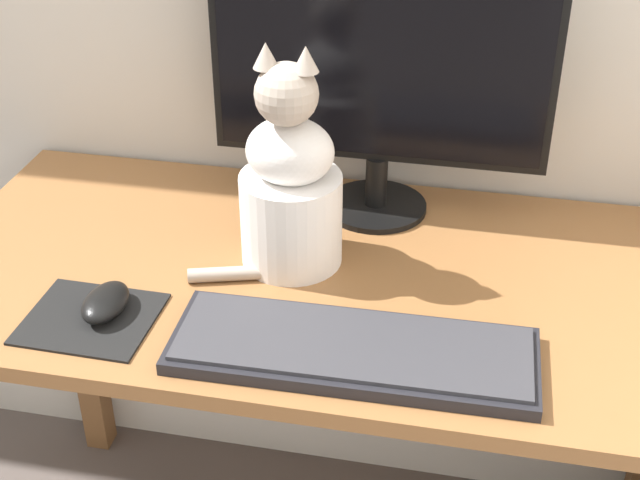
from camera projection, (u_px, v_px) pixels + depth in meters
name	position (u px, v px, depth m)	size (l,w,h in m)	color
desk	(332.00, 330.00, 1.38)	(1.23, 0.60, 0.70)	brown
monitor	(381.00, 67.00, 1.35)	(0.53, 0.17, 0.45)	black
keyboard	(353.00, 350.00, 1.15)	(0.48, 0.17, 0.02)	black
mousepad_left	(91.00, 319.00, 1.23)	(0.18, 0.16, 0.00)	black
computer_mouse_left	(105.00, 302.00, 1.23)	(0.06, 0.10, 0.03)	black
cat	(290.00, 186.00, 1.29)	(0.22, 0.18, 0.34)	white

